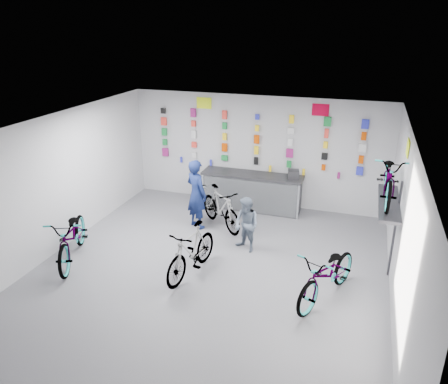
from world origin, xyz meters
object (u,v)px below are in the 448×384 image
(clerk, at_px, (196,194))
(customer, at_px, (246,225))
(bike_left, at_px, (72,237))
(bike_service, at_px, (221,208))
(counter, at_px, (252,192))
(bike_right, at_px, (328,274))
(bike_center, at_px, (191,251))

(clerk, height_order, customer, clerk)
(bike_left, xyz_separation_m, bike_service, (2.47, 2.49, -0.03))
(counter, height_order, bike_left, bike_left)
(bike_service, distance_m, customer, 1.32)
(bike_right, height_order, customer, customer)
(bike_left, xyz_separation_m, bike_right, (5.27, 0.23, -0.03))
(bike_right, relative_size, bike_service, 1.15)
(bike_left, bearing_deg, counter, 29.71)
(bike_right, xyz_separation_m, customer, (-1.89, 1.32, 0.10))
(bike_right, bearing_deg, counter, 146.20)
(bike_left, xyz_separation_m, bike_center, (2.61, 0.24, -0.02))
(bike_service, relative_size, customer, 1.38)
(bike_left, relative_size, bike_service, 1.21)
(counter, relative_size, clerk, 1.56)
(bike_right, relative_size, customer, 1.58)
(counter, bearing_deg, bike_right, -56.55)
(customer, bearing_deg, clerk, -178.59)
(counter, relative_size, customer, 2.17)
(bike_center, bearing_deg, counter, 95.23)
(bike_center, bearing_deg, bike_service, 103.48)
(bike_left, xyz_separation_m, clerk, (1.90, 2.34, 0.32))
(bike_center, relative_size, bike_right, 0.89)
(counter, height_order, clerk, clerk)
(counter, relative_size, bike_left, 1.30)
(bike_service, bearing_deg, clerk, 146.08)
(bike_center, relative_size, customer, 1.41)
(bike_right, bearing_deg, bike_center, -157.45)
(counter, bearing_deg, bike_service, -108.22)
(bike_center, xyz_separation_m, bike_right, (2.67, -0.01, -0.01))
(bike_service, xyz_separation_m, clerk, (-0.57, -0.16, 0.35))
(bike_left, distance_m, clerk, 3.03)
(counter, height_order, bike_service, bike_service)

